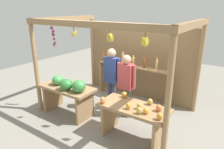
% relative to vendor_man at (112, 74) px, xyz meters
% --- Properties ---
extents(ground_plane, '(12.00, 12.00, 0.00)m').
position_rel_vendor_man_xyz_m(ground_plane, '(0.14, 0.02, -0.96)').
color(ground_plane, gray).
rests_on(ground_plane, ground).
extents(market_stall, '(3.39, 2.26, 2.30)m').
position_rel_vendor_man_xyz_m(market_stall, '(0.14, 0.52, 0.39)').
color(market_stall, '#99754C').
rests_on(market_stall, ground).
extents(fruit_counter_left, '(1.38, 0.68, 1.00)m').
position_rel_vendor_man_xyz_m(fruit_counter_left, '(-0.69, -0.82, -0.30)').
color(fruit_counter_left, '#99754C').
rests_on(fruit_counter_left, ground).
extents(fruit_counter_right, '(1.38, 0.64, 0.86)m').
position_rel_vendor_man_xyz_m(fruit_counter_right, '(1.06, -0.79, -0.40)').
color(fruit_counter_right, '#99754C').
rests_on(fruit_counter_right, ground).
extents(bottle_shelf_unit, '(2.18, 0.22, 1.36)m').
position_rel_vendor_man_xyz_m(bottle_shelf_unit, '(0.15, 0.83, -0.15)').
color(bottle_shelf_unit, '#99754C').
rests_on(bottle_shelf_unit, ground).
extents(vendor_man, '(0.48, 0.22, 1.60)m').
position_rel_vendor_man_xyz_m(vendor_man, '(0.00, 0.00, 0.00)').
color(vendor_man, '#424464').
rests_on(vendor_man, ground).
extents(vendor_woman, '(0.48, 0.21, 1.52)m').
position_rel_vendor_man_xyz_m(vendor_woman, '(0.48, -0.10, -0.05)').
color(vendor_woman, '#4A5243').
rests_on(vendor_woman, ground).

